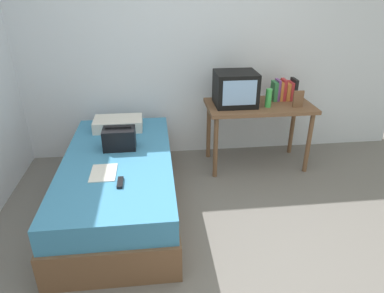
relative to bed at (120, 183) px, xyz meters
name	(u,v)px	position (x,y,z in m)	size (l,w,h in m)	color
ground_plane	(220,261)	(0.81, -0.83, -0.26)	(8.00, 8.00, 0.00)	slate
wall_back	(192,46)	(0.81, 1.17, 1.04)	(5.20, 0.10, 2.60)	silver
bed	(120,183)	(0.00, 0.00, 0.00)	(1.00, 2.00, 0.52)	brown
desk	(259,112)	(1.51, 0.69, 0.39)	(1.16, 0.60, 0.74)	brown
tv	(235,89)	(1.23, 0.71, 0.66)	(0.44, 0.39, 0.36)	black
water_bottle	(268,98)	(1.57, 0.59, 0.58)	(0.07, 0.07, 0.20)	green
book_row	(284,90)	(1.82, 0.82, 0.59)	(0.26, 0.17, 0.24)	#337F47
picture_frame	(298,99)	(1.88, 0.56, 0.57)	(0.11, 0.02, 0.18)	brown
pillow	(118,124)	(-0.04, 0.68, 0.32)	(0.51, 0.31, 0.12)	silver
handbag	(119,138)	(0.01, 0.20, 0.37)	(0.30, 0.20, 0.22)	black
magazine	(104,173)	(-0.09, -0.27, 0.27)	(0.21, 0.29, 0.01)	white
remote_dark	(120,183)	(0.06, -0.45, 0.28)	(0.04, 0.16, 0.02)	black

